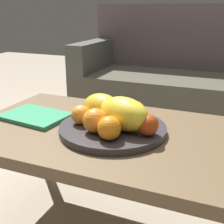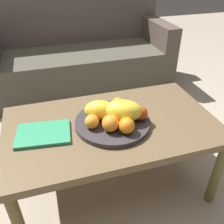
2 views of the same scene
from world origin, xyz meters
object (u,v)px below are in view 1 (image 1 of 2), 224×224
Objects in this scene: melon_smaller_beside at (102,107)px; banana_bunch at (122,115)px; orange_back at (81,115)px; couch at (192,87)px; orange_front at (95,121)px; orange_left at (136,111)px; orange_right at (109,128)px; apple_front at (148,125)px; magazine at (36,116)px; coffee_table at (114,144)px; fruit_bowl at (112,129)px; melon_large_front at (124,114)px.

melon_smaller_beside reaches higher than banana_bunch.
couch is at bearing 81.93° from orange_back.
couch is at bearing 85.27° from orange_front.
orange_right is (-0.02, -0.19, 0.00)m from orange_left.
apple_front is (0.19, -0.07, -0.01)m from melon_smaller_beside.
couch is 24.89× the size of orange_back.
orange_front is 1.07× the size of orange_right.
banana_bunch reaches higher than magazine.
melon_smaller_beside is 2.26× the size of orange_back.
coffee_table is 0.14m from orange_left.
banana_bunch is at bearing 149.06° from apple_front.
couch is at bearing 83.93° from melon_smaller_beside.
orange_right is at bearing -92.02° from couch.
coffee_table is at bearing 161.47° from apple_front.
melon_smaller_beside is 0.12m from orange_left.
magazine is at bearing 177.19° from fruit_bowl.
orange_front is 0.12m from banana_bunch.
orange_back is (-0.06, -0.06, -0.02)m from melon_smaller_beside.
couch reaches higher than melon_large_front.
couch is 20.95× the size of orange_front.
fruit_bowl is at bearing 68.06° from orange_front.
orange_right is 0.48× the size of banana_bunch.
orange_back is 0.15m from banana_bunch.
orange_front is at bearing 151.91° from orange_right.
fruit_bowl is 0.06m from banana_bunch.
melon_large_front is 0.10m from orange_front.
melon_large_front is at bearing 35.86° from orange_front.
orange_back is at bearing -145.93° from orange_left.
melon_large_front is at bearing -25.96° from melon_smaller_beside.
orange_front reaches higher than apple_front.
banana_bunch is at bearing -92.73° from couch.
melon_large_front is 0.16m from orange_back.
couch is 6.80× the size of magazine.
magazine is at bearing 174.11° from apple_front.
melon_large_front is 0.10m from orange_left.
banana_bunch is (-0.11, 0.07, -0.00)m from apple_front.
melon_large_front is 2.77× the size of orange_back.
apple_front is at bearing 14.09° from orange_front.
orange_back is at bearing -4.21° from magazine.
orange_right is at bearing -74.62° from coffee_table.
banana_bunch is (0.03, 0.04, 0.04)m from fruit_bowl.
apple_front reaches higher than orange_back.
orange_front is (-0.08, -0.06, -0.02)m from melon_large_front.
fruit_bowl reaches higher than coffee_table.
couch is at bearing 86.35° from coffee_table.
apple_front is (0.14, -0.03, 0.05)m from fruit_bowl.
fruit_bowl is at bearing -125.43° from banana_bunch.
melon_large_front reaches higher than apple_front.
magazine is at bearing -176.71° from melon_smaller_beside.
orange_front is 0.18m from orange_left.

